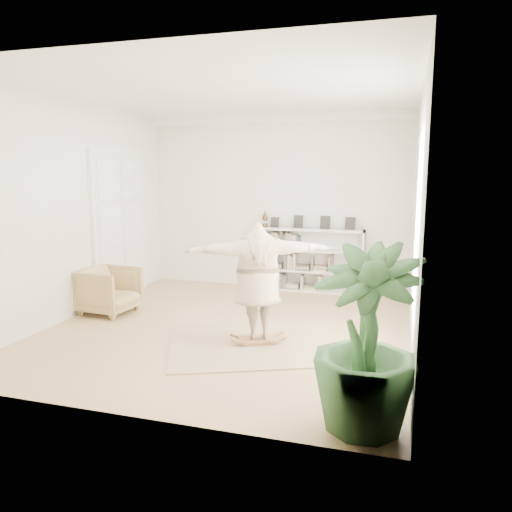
{
  "coord_description": "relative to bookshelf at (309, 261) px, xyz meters",
  "views": [
    {
      "loc": [
        2.61,
        -7.15,
        2.47
      ],
      "look_at": [
        0.33,
        0.4,
        1.11
      ],
      "focal_mm": 35.0,
      "sensor_mm": 36.0,
      "label": 1
    }
  ],
  "objects": [
    {
      "name": "rug",
      "position": [
        -0.09,
        -3.38,
        -0.63
      ],
      "size": [
        3.09,
        2.83,
        0.02
      ],
      "primitive_type": "cube",
      "rotation": [
        0.0,
        0.0,
        0.41
      ],
      "color": "tan",
      "rests_on": "floor"
    },
    {
      "name": "floor",
      "position": [
        -0.74,
        -2.82,
        -0.64
      ],
      "size": [
        6.0,
        6.0,
        0.0
      ],
      "primitive_type": "plane",
      "color": "#A58455",
      "rests_on": "ground"
    },
    {
      "name": "room_shell",
      "position": [
        -0.74,
        0.12,
        2.87
      ],
      "size": [
        6.0,
        6.0,
        6.0
      ],
      "color": "silver",
      "rests_on": "floor"
    },
    {
      "name": "person",
      "position": [
        -0.09,
        -3.38,
        0.33
      ],
      "size": [
        2.1,
        1.33,
        1.67
      ],
      "primitive_type": "imported",
      "rotation": [
        0.0,
        0.0,
        3.55
      ],
      "color": "#C8AD96",
      "rests_on": "rocker_board"
    },
    {
      "name": "armchair",
      "position": [
        -3.04,
        -2.6,
        -0.23
      ],
      "size": [
        0.96,
        0.93,
        0.81
      ],
      "primitive_type": "imported",
      "rotation": [
        0.0,
        0.0,
        1.48
      ],
      "color": "tan",
      "rests_on": "floor"
    },
    {
      "name": "doors",
      "position": [
        -3.45,
        -1.52,
        0.76
      ],
      "size": [
        0.09,
        1.78,
        2.92
      ],
      "color": "white",
      "rests_on": "floor"
    },
    {
      "name": "houseplant",
      "position": [
        1.56,
        -5.37,
        0.27
      ],
      "size": [
        1.2,
        1.2,
        1.8
      ],
      "primitive_type": "imported",
      "rotation": [
        0.0,
        0.0,
        -0.21
      ],
      "color": "#2D572B",
      "rests_on": "floor"
    },
    {
      "name": "bookshelf",
      "position": [
        0.0,
        0.0,
        0.0
      ],
      "size": [
        2.2,
        0.35,
        1.64
      ],
      "color": "silver",
      "rests_on": "floor"
    },
    {
      "name": "rocker_board",
      "position": [
        -0.09,
        -3.38,
        -0.56
      ],
      "size": [
        0.62,
        0.51,
        0.11
      ],
      "rotation": [
        0.0,
        0.0,
        0.41
      ],
      "color": "brown",
      "rests_on": "rug"
    }
  ]
}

